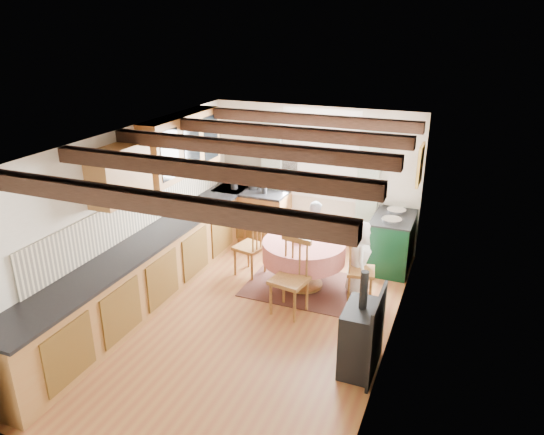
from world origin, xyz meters
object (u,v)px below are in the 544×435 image
at_px(dining_table, 304,264).
at_px(child_right, 359,258).
at_px(chair_left, 250,245).
at_px(chair_right, 361,269).
at_px(cast_iron_stove, 361,322).
at_px(cup, 296,239).
at_px(aga_range, 392,242).
at_px(child_far, 315,234).
at_px(chair_near, 289,278).

xyz_separation_m(dining_table, child_right, (0.78, 0.15, 0.19)).
distance_m(dining_table, chair_left, 0.91).
distance_m(chair_right, cast_iron_stove, 1.61).
bearing_deg(cup, child_right, 10.92).
relative_size(dining_table, cup, 12.78).
bearing_deg(chair_right, cup, 80.24).
height_order(chair_right, aga_range, chair_right).
xyz_separation_m(aga_range, child_far, (-1.14, -0.43, 0.12)).
xyz_separation_m(cast_iron_stove, cup, (-1.31, 1.55, 0.16)).
bearing_deg(chair_left, cup, 94.80).
xyz_separation_m(chair_right, child_far, (-0.91, 0.71, 0.10)).
xyz_separation_m(chair_near, cast_iron_stove, (1.15, -0.82, 0.09)).
relative_size(chair_left, cup, 10.48).
distance_m(chair_near, child_far, 1.45).
bearing_deg(chair_near, child_far, 103.87).
height_order(chair_near, chair_left, chair_near).
height_order(chair_left, child_right, child_right).
bearing_deg(chair_near, child_right, 60.53).
xyz_separation_m(child_far, cup, (-0.06, -0.73, 0.21)).
height_order(chair_right, child_right, child_right).
height_order(chair_near, chair_right, chair_near).
distance_m(chair_right, child_far, 1.15).
bearing_deg(chair_near, chair_left, 148.42).
xyz_separation_m(chair_left, child_far, (0.84, 0.62, 0.06)).
distance_m(dining_table, aga_range, 1.57).
xyz_separation_m(chair_near, cup, (-0.16, 0.72, 0.25)).
xyz_separation_m(dining_table, child_far, (-0.06, 0.70, 0.19)).
relative_size(chair_right, child_far, 0.82).
relative_size(chair_near, cup, 11.12).
distance_m(chair_left, cup, 0.84).
bearing_deg(child_far, cup, 91.35).
relative_size(dining_table, chair_right, 1.32).
distance_m(chair_near, cup, 0.78).
distance_m(chair_near, aga_range, 2.14).
bearing_deg(dining_table, cast_iron_stove, -52.78).
bearing_deg(chair_right, child_far, 41.09).
relative_size(aga_range, cup, 10.17).
height_order(dining_table, cast_iron_stove, cast_iron_stove).
height_order(aga_range, child_right, child_right).
bearing_deg(cast_iron_stove, chair_near, 144.30).
height_order(chair_near, child_far, child_far).
relative_size(chair_left, chair_right, 1.08).
distance_m(chair_right, aga_range, 1.16).
relative_size(chair_near, chair_left, 1.06).
xyz_separation_m(chair_right, child_right, (-0.07, 0.15, 0.09)).
height_order(chair_left, cup, chair_left).
bearing_deg(cup, aga_range, 43.95).
xyz_separation_m(aga_range, cast_iron_stove, (0.11, -2.70, 0.17)).
height_order(child_far, child_right, child_far).
bearing_deg(chair_left, child_far, 139.01).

